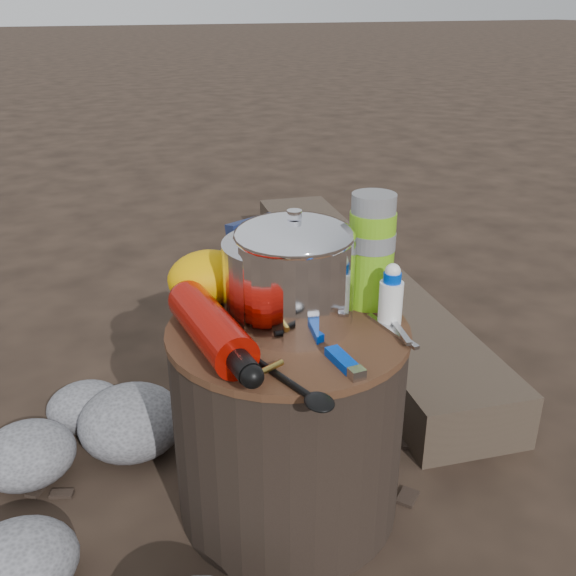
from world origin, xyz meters
name	(u,v)px	position (x,y,z in m)	size (l,w,h in m)	color
ground	(288,501)	(0.00, 0.00, 0.00)	(60.00, 60.00, 0.00)	#2F231A
stump	(288,420)	(0.00, 0.00, 0.20)	(0.44, 0.44, 0.40)	black
rock_ring	(102,513)	(-0.36, 0.01, 0.09)	(0.41, 0.90, 0.18)	slate
log_main	(354,286)	(0.57, 0.77, 0.07)	(0.28, 1.67, 0.14)	#3F3328
log_small	(310,313)	(0.36, 0.67, 0.06)	(0.25, 1.36, 0.11)	#3F3328
foil_windscreen	(288,280)	(0.02, 0.04, 0.48)	(0.24, 0.24, 0.15)	silver
camping_pot	(294,273)	(0.01, 0.00, 0.50)	(0.20, 0.20, 0.20)	white
fuel_bottle	(211,328)	(-0.15, -0.02, 0.44)	(0.08, 0.31, 0.08)	#A50C04
thermos	(371,251)	(0.18, 0.03, 0.51)	(0.09, 0.09, 0.22)	#72B918
travel_mug	(323,266)	(0.12, 0.11, 0.46)	(0.08, 0.08, 0.11)	black
stuff_sack	(208,278)	(-0.10, 0.16, 0.46)	(0.15, 0.13, 0.11)	#F6AD02
food_pouch	(256,255)	(0.01, 0.18, 0.48)	(0.12, 0.03, 0.15)	#15204A
lighter	(342,359)	(0.03, -0.15, 0.41)	(0.02, 0.09, 0.02)	#0037BC
pot_grabber	(392,329)	(0.16, -0.09, 0.41)	(0.04, 0.14, 0.01)	#A6A6AB
spork	(285,379)	(-0.08, -0.17, 0.41)	(0.04, 0.17, 0.01)	black
squeeze_bottle	(391,297)	(0.18, -0.06, 0.45)	(0.04, 0.04, 0.10)	white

